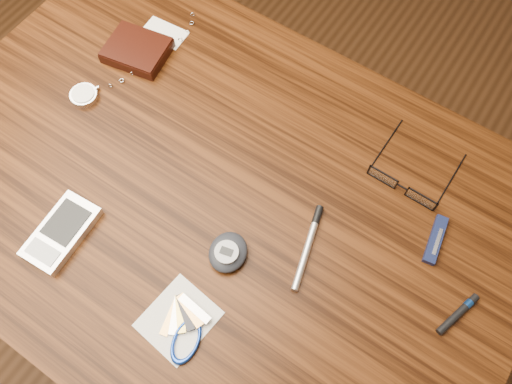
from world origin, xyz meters
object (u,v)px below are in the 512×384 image
desk (215,213)px  pedometer (228,252)px  eyeglasses (403,185)px  silver_pen (310,240)px  pocket_knife (435,240)px  notepad_keys (183,328)px  pda_phone (61,232)px  wallet_and_card (138,50)px  pocket_watch (88,93)px

desk → pedometer: pedometer is taller
eyeglasses → silver_pen: size_ratio=0.91×
pocket_knife → desk: bearing=-160.5°
notepad_keys → pda_phone: bearing=177.5°
pedometer → notepad_keys: (0.01, -0.12, -0.01)m
pedometer → silver_pen: pedometer is taller
eyeglasses → pedometer: size_ratio=1.62×
pedometer → notepad_keys: size_ratio=0.70×
wallet_and_card → eyeglasses: size_ratio=1.18×
pocket_watch → pocket_knife: bearing=8.4°
desk → pda_phone: bearing=-127.0°
wallet_and_card → notepad_keys: wallet_and_card is taller
wallet_and_card → notepad_keys: bearing=-43.4°
desk → notepad_keys: size_ratio=9.12×
desk → pda_phone: 0.26m
wallet_and_card → eyeglasses: (0.52, 0.02, 0.00)m
pda_phone → silver_pen: 0.37m
pda_phone → pedometer: pedometer is taller
notepad_keys → pedometer: bearing=94.7°
pda_phone → pedometer: (0.23, 0.11, 0.00)m
eyeglasses → notepad_keys: size_ratio=1.13×
pocket_knife → silver_pen: 0.19m
desk → eyeglasses: bearing=34.0°
notepad_keys → pocket_knife: bearing=53.1°
pocket_knife → pedometer: bearing=-142.2°
notepad_keys → silver_pen: (0.08, 0.21, 0.00)m
pda_phone → notepad_keys: (0.24, -0.01, -0.00)m
notepad_keys → desk: bearing=116.0°
silver_pen → notepad_keys: bearing=-110.9°
eyeglasses → notepad_keys: eyeglasses is taller
desk → pocket_watch: pocket_watch is taller
eyeglasses → notepad_keys: bearing=-112.9°
wallet_and_card → eyeglasses: bearing=2.5°
pocket_knife → wallet_and_card: bearing=177.3°
wallet_and_card → pedometer: (0.35, -0.22, 0.00)m
eyeglasses → pda_phone: bearing=-137.7°
eyeglasses → pocket_watch: size_ratio=0.44×
eyeglasses → pocket_knife: (0.08, -0.05, -0.01)m
pocket_watch → notepad_keys: 0.44m
wallet_and_card → pda_phone: bearing=-69.2°
wallet_and_card → silver_pen: size_ratio=1.07×
silver_pen → pocket_knife: bearing=34.2°
desk → notepad_keys: notepad_keys is taller
notepad_keys → silver_pen: size_ratio=0.81×
pedometer → silver_pen: bearing=43.4°
pocket_watch → silver_pen: (0.46, -0.02, -0.00)m
pda_phone → pocket_watch: bearing=123.3°
eyeglasses → pda_phone: 0.53m
pocket_watch → pocket_knife: pocket_watch is taller
desk → pedometer: size_ratio=13.07×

